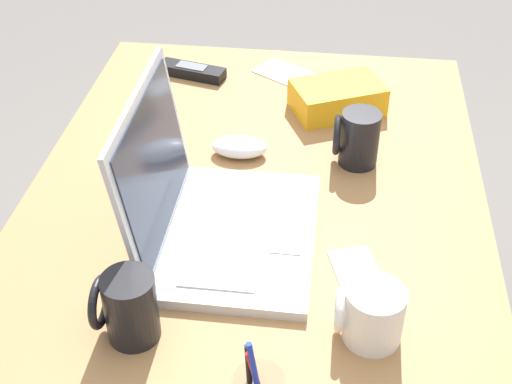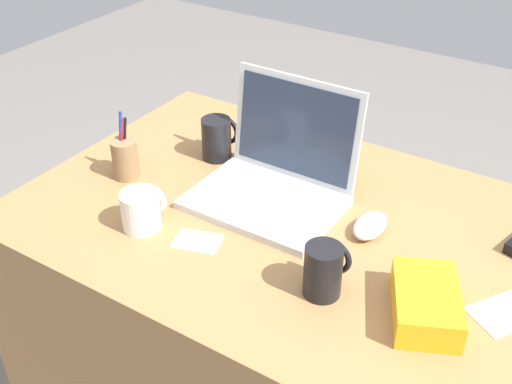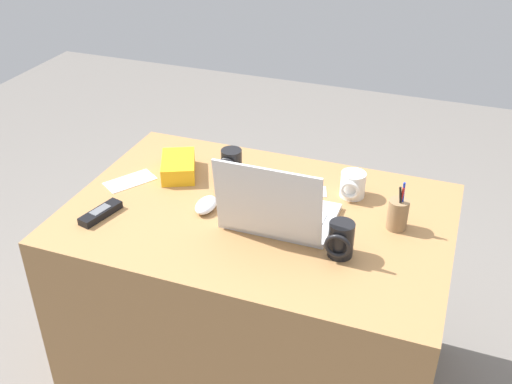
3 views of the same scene
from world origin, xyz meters
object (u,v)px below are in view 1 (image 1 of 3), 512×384
Objects in this scene: coffee_mug_white at (371,314)px; coffee_mug_spare at (357,138)px; computer_mouse at (239,147)px; laptop at (213,212)px; cordless_phone at (192,71)px; coffee_mug_tall at (128,307)px; snack_bag at (337,98)px.

coffee_mug_white is 0.42m from coffee_mug_spare.
coffee_mug_spare is (0.42, 0.03, 0.01)m from coffee_mug_white.
computer_mouse is 0.22m from coffee_mug_spare.
laptop is 0.56m from cordless_phone.
coffee_mug_tall is (-0.22, 0.08, 0.00)m from laptop.
coffee_mug_spare is at bearing -167.65° from snack_bag.
coffee_mug_spare is (0.46, -0.31, -0.00)m from coffee_mug_tall.
cordless_phone is (0.72, 0.39, -0.03)m from coffee_mug_white.
laptop reaches higher than snack_bag.
snack_bag is at bearing 6.16° from coffee_mug_white.
laptop is at bearing -165.13° from cordless_phone.
coffee_mug_tall is 0.60× the size of snack_bag.
laptop is 3.10× the size of coffee_mug_tall.
coffee_mug_white is at bearing -151.20° from cordless_phone.
computer_mouse is 1.11× the size of coffee_mug_white.
coffee_mug_tall is at bearing -175.19° from cordless_phone.
snack_bag is at bearing -23.42° from laptop.
coffee_mug_tall reaches higher than cordless_phone.
snack_bag is at bearing -44.20° from computer_mouse.
coffee_mug_tall is at bearing 157.67° from snack_bag.
cordless_phone is at bearing 4.81° from coffee_mug_tall.
computer_mouse is at bearing -153.07° from cordless_phone.
coffee_mug_spare is 0.19m from snack_bag.
snack_bag is at bearing -108.40° from cordless_phone.
coffee_mug_white is at bearing -173.84° from snack_bag.
computer_mouse is 0.99× the size of coffee_mug_spare.
coffee_mug_spare reaches higher than snack_bag.
coffee_mug_spare is at bearing -128.55° from cordless_phone.
laptop is at bearing -20.13° from coffee_mug_tall.
computer_mouse is 0.59× the size of snack_bag.
coffee_mug_white reaches higher than cordless_phone.
coffee_mug_white is 0.89× the size of coffee_mug_spare.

